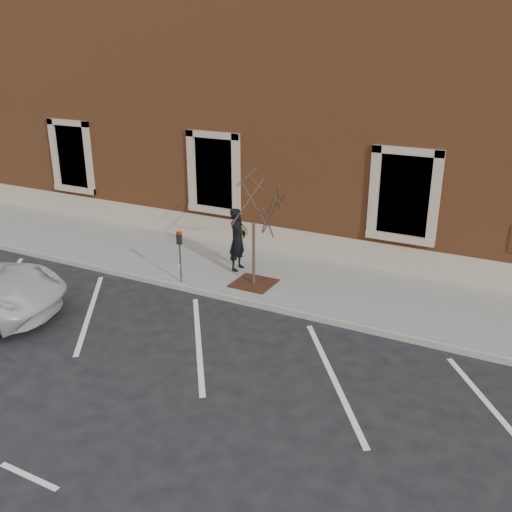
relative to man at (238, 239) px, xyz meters
The scene contains 9 objects.
ground 2.26m from the man, 55.48° to the right, with size 120.00×120.00×0.00m, color #28282B.
sidewalk_near 1.50m from the man, ahead, with size 40.00×3.50×0.15m, color gray.
curb_near 2.26m from the man, 56.28° to the right, with size 40.00×0.12×0.15m, color #9E9E99.
parking_stripes 4.14m from the man, 73.61° to the right, with size 28.00×4.40×0.01m, color silver, non-canonical shape.
building_civic 6.86m from the man, 79.50° to the left, with size 40.00×8.62×8.00m.
man is the anchor object (origin of this frame).
parking_meter 1.78m from the man, 121.09° to the right, with size 0.13×0.10×1.44m.
tree_grate 1.45m from the man, 38.96° to the right, with size 1.07×1.07×0.03m, color #402114.
sapling 1.73m from the man, 38.96° to the right, with size 1.88×1.88×3.14m.
Camera 1 is at (6.36, -11.60, 6.31)m, focal length 40.00 mm.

